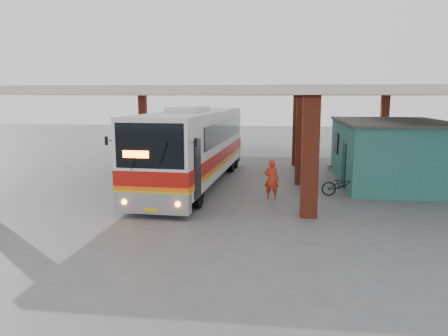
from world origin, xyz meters
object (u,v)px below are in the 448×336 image
motorcycle (343,185)px  red_chair (333,163)px  coach_bus (195,146)px  pedestrian (272,179)px

motorcycle → red_chair: 6.96m
coach_bus → pedestrian: (3.81, -2.67, -1.06)m
pedestrian → motorcycle: bearing=-162.2°
pedestrian → coach_bus: bearing=-34.5°
pedestrian → red_chair: size_ratio=2.04×
red_chair → motorcycle: bearing=-98.9°
coach_bus → pedestrian: coach_bus is taller
motorcycle → red_chair: (0.40, 6.95, -0.11)m
motorcycle → red_chair: size_ratio=2.27×
coach_bus → motorcycle: size_ratio=7.10×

